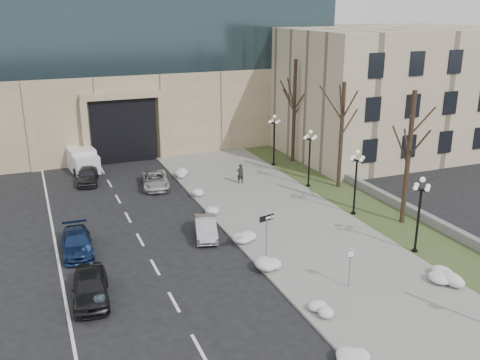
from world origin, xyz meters
The scene contains 29 objects.
ground centered at (0.00, 0.00, 0.00)m, with size 160.00×160.00×0.00m, color black.
sidewalk centered at (3.50, 14.00, 0.06)m, with size 9.00×40.00×0.12m, color gray.
curb centered at (-1.00, 14.00, 0.07)m, with size 0.30×40.00×0.14m, color gray.
grass_strip centered at (10.00, 14.00, 0.05)m, with size 4.00×40.00×0.10m, color #324321.
stone_wall centered at (12.00, 16.00, 0.35)m, with size 0.50×30.00×0.70m, color gray.
classical_building centered at (22.00, 27.98, 6.00)m, with size 22.00×18.12×12.00m.
car_a centered at (-10.28, 7.74, 0.74)m, with size 1.74×4.32×1.47m, color black.
car_b centered at (-2.50, 12.90, 0.61)m, with size 1.30×3.73×1.23m, color #A0A2A7.
car_c centered at (-10.32, 13.62, 0.63)m, with size 1.76×4.33×1.26m, color navy.
car_d centered at (-3.18, 23.67, 0.61)m, with size 2.02×4.39×1.22m, color silver.
car_e centered at (-8.11, 26.81, 0.68)m, with size 1.61×4.00×1.36m, color #2A2A2F.
pedestrian centered at (3.47, 21.76, 0.93)m, with size 0.59×0.39×1.61m, color black.
box_truck centered at (-8.15, 31.47, 0.94)m, with size 2.78×6.33×1.95m.
one_way_sign centered at (-0.17, 8.44, 2.33)m, with size 1.06×0.37×2.82m.
keep_sign centered at (2.29, 3.89, 1.66)m, with size 0.48×0.11×2.25m.
snow_clump_b centered at (-0.69, 2.07, 0.30)m, with size 1.10×1.60×0.36m, color silver.
snow_clump_c centered at (-0.80, 7.16, 0.30)m, with size 1.10×1.60×0.36m, color silver.
snow_clump_d centered at (-0.59, 11.15, 0.30)m, with size 1.10×1.60×0.36m, color silver.
snow_clump_e centered at (-0.63, 16.51, 0.30)m, with size 1.10×1.60×0.36m, color silver.
snow_clump_f centered at (-0.37, 20.43, 0.30)m, with size 1.10×1.60×0.36m, color silver.
snow_clump_g centered at (-0.42, 25.29, 0.30)m, with size 1.10×1.60×0.36m, color silver.
snow_clump_h centered at (7.34, 2.46, 0.30)m, with size 1.10×1.60×0.36m, color silver.
lamppost_a centered at (8.30, 6.00, 3.07)m, with size 1.18×1.18×4.76m.
lamppost_b centered at (8.30, 12.50, 3.07)m, with size 1.18×1.18×4.76m.
lamppost_c centered at (8.30, 19.00, 3.07)m, with size 1.18×1.18×4.76m.
lamppost_d centered at (8.30, 25.50, 3.07)m, with size 1.18×1.18×4.76m.
tree_near centered at (10.50, 10.00, 5.83)m, with size 3.20×3.20×9.00m.
tree_mid centered at (10.50, 18.00, 5.50)m, with size 3.20×3.20×8.50m.
tree_far centered at (10.50, 26.00, 6.15)m, with size 3.20×3.20×9.50m.
Camera 1 is at (-12.23, -16.89, 14.09)m, focal length 40.00 mm.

